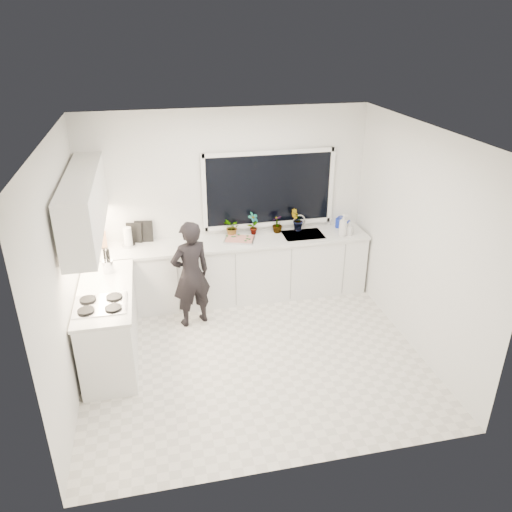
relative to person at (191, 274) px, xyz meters
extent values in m
cube|color=beige|center=(0.64, -0.90, -0.74)|extent=(4.00, 3.50, 0.02)
cube|color=white|center=(0.64, 0.86, 0.62)|extent=(4.00, 0.02, 2.70)
cube|color=white|center=(-1.37, -0.90, 0.62)|extent=(0.02, 3.50, 2.70)
cube|color=white|center=(2.65, -0.90, 0.62)|extent=(0.02, 3.50, 2.70)
cube|color=white|center=(0.64, -0.90, 1.98)|extent=(4.00, 3.50, 0.02)
cube|color=black|center=(1.24, 0.83, 0.82)|extent=(1.80, 0.02, 1.00)
cube|color=white|center=(0.64, 0.55, -0.29)|extent=(3.92, 0.58, 0.88)
cube|color=white|center=(-1.03, -0.55, -0.29)|extent=(0.58, 1.60, 0.88)
cube|color=silver|center=(0.64, 0.54, 0.17)|extent=(3.94, 0.62, 0.04)
cube|color=silver|center=(-1.03, -0.55, 0.17)|extent=(0.62, 1.60, 0.04)
cube|color=white|center=(-1.15, -0.20, 1.12)|extent=(0.34, 2.10, 0.70)
cube|color=silver|center=(1.69, 0.55, 0.14)|extent=(0.58, 0.42, 0.14)
cylinder|color=silver|center=(1.69, 0.75, 0.30)|extent=(0.03, 0.03, 0.22)
cube|color=black|center=(-1.05, -0.90, 0.20)|extent=(0.56, 0.48, 0.03)
imported|color=black|center=(0.00, 0.00, 0.00)|extent=(0.62, 0.51, 1.47)
cube|color=#B7B8BC|center=(0.74, 0.52, 0.20)|extent=(0.48, 0.42, 0.03)
cube|color=red|center=(0.74, 0.52, 0.22)|extent=(0.44, 0.37, 0.01)
cylinder|color=#1227A8|center=(2.31, 0.71, 0.25)|extent=(0.16, 0.16, 0.13)
cylinder|color=white|center=(-0.78, 0.65, 0.32)|extent=(0.13, 0.13, 0.26)
cube|color=#915C43|center=(-1.13, 0.69, 0.30)|extent=(0.14, 0.11, 0.22)
cylinder|color=#B7B6BB|center=(-1.01, -0.10, 0.27)|extent=(0.16, 0.16, 0.16)
cube|color=black|center=(-0.69, 0.79, 0.33)|extent=(0.22, 0.08, 0.28)
cube|color=black|center=(-0.56, 0.79, 0.34)|extent=(0.25, 0.06, 0.30)
imported|color=#26662D|center=(0.68, 0.71, 0.32)|extent=(0.27, 0.29, 0.26)
imported|color=#26662D|center=(0.98, 0.71, 0.35)|extent=(0.21, 0.19, 0.33)
imported|color=#26662D|center=(1.34, 0.71, 0.32)|extent=(0.20, 0.20, 0.26)
imported|color=#26662D|center=(1.63, 0.71, 0.35)|extent=(0.21, 0.18, 0.33)
imported|color=#D8BF66|center=(2.23, 0.40, 0.35)|extent=(0.16, 0.16, 0.32)
imported|color=#D8BF66|center=(2.34, 0.40, 0.28)|extent=(0.13, 0.13, 0.20)
camera|label=1|loc=(-0.40, -5.82, 2.98)|focal=35.00mm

